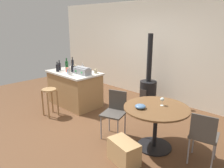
% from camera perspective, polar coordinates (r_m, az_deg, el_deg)
% --- Properties ---
extents(ground_plane, '(8.80, 8.80, 0.00)m').
position_cam_1_polar(ground_plane, '(4.90, -4.58, -9.67)').
color(ground_plane, brown).
extents(back_wall, '(8.00, 0.10, 2.70)m').
position_cam_1_polar(back_wall, '(6.21, 11.37, 8.63)').
color(back_wall, silver).
rests_on(back_wall, ground_plane).
extents(kitchen_island, '(1.40, 0.86, 0.89)m').
position_cam_1_polar(kitchen_island, '(5.75, -9.80, -1.11)').
color(kitchen_island, '#A37A4C').
rests_on(kitchen_island, ground_plane).
extents(wooden_stool, '(0.33, 0.33, 0.65)m').
position_cam_1_polar(wooden_stool, '(5.19, -16.10, -3.12)').
color(wooden_stool, '#A37A4C').
rests_on(wooden_stool, ground_plane).
extents(dining_table, '(1.10, 1.10, 0.75)m').
position_cam_1_polar(dining_table, '(3.78, 11.48, -8.41)').
color(dining_table, black).
rests_on(dining_table, ground_plane).
extents(folding_chair_near, '(0.48, 0.48, 0.86)m').
position_cam_1_polar(folding_chair_near, '(3.59, 22.97, -12.15)').
color(folding_chair_near, '#47423D').
rests_on(folding_chair_near, ground_plane).
extents(folding_chair_far, '(0.51, 0.51, 0.88)m').
position_cam_1_polar(folding_chair_far, '(4.10, 0.77, -6.91)').
color(folding_chair_far, '#47423D').
rests_on(folding_chair_far, ground_plane).
extents(wood_stove, '(0.44, 0.45, 1.85)m').
position_cam_1_polar(wood_stove, '(5.81, 9.50, -0.83)').
color(wood_stove, black).
rests_on(wood_stove, ground_plane).
extents(toolbox, '(0.46, 0.23, 0.18)m').
position_cam_1_polar(toolbox, '(5.33, -7.83, 3.47)').
color(toolbox, gray).
rests_on(toolbox, kitchen_island).
extents(bottle_0, '(0.06, 0.06, 0.24)m').
position_cam_1_polar(bottle_0, '(5.30, -11.17, 3.31)').
color(bottle_0, '#B7B2AD').
rests_on(bottle_0, kitchen_island).
extents(bottle_1, '(0.07, 0.07, 0.26)m').
position_cam_1_polar(bottle_1, '(5.73, -14.19, 4.16)').
color(bottle_1, black).
rests_on(bottle_1, kitchen_island).
extents(bottle_2, '(0.08, 0.08, 0.23)m').
position_cam_1_polar(bottle_2, '(5.58, -10.31, 3.96)').
color(bottle_2, black).
rests_on(bottle_2, kitchen_island).
extents(bottle_3, '(0.07, 0.07, 0.27)m').
position_cam_1_polar(bottle_3, '(5.86, -13.66, 4.51)').
color(bottle_3, black).
rests_on(bottle_3, kitchen_island).
extents(bottle_4, '(0.07, 0.07, 0.30)m').
position_cam_1_polar(bottle_4, '(6.13, -10.34, 5.31)').
color(bottle_4, black).
rests_on(bottle_4, kitchen_island).
extents(bottle_5, '(0.07, 0.07, 0.19)m').
position_cam_1_polar(bottle_5, '(5.75, -7.72, 4.30)').
color(bottle_5, '#B7B2AD').
rests_on(bottle_5, kitchen_island).
extents(bottle_6, '(0.08, 0.08, 0.31)m').
position_cam_1_polar(bottle_6, '(5.91, -11.83, 4.88)').
color(bottle_6, '#194C23').
rests_on(bottle_6, kitchen_island).
extents(cup_0, '(0.12, 0.09, 0.10)m').
position_cam_1_polar(cup_0, '(6.01, -9.71, 4.49)').
color(cup_0, tan).
rests_on(cup_0, kitchen_island).
extents(cup_1, '(0.13, 0.09, 0.09)m').
position_cam_1_polar(cup_1, '(5.86, -10.44, 4.10)').
color(cup_1, white).
rests_on(cup_1, kitchen_island).
extents(cup_2, '(0.12, 0.09, 0.10)m').
position_cam_1_polar(cup_2, '(5.67, -11.66, 3.70)').
color(cup_2, '#DB6651').
rests_on(cup_2, kitchen_island).
extents(cup_3, '(0.11, 0.08, 0.11)m').
position_cam_1_polar(cup_3, '(5.40, -4.33, 3.38)').
color(cup_3, tan).
rests_on(cup_3, kitchen_island).
extents(cup_4, '(0.12, 0.09, 0.10)m').
position_cam_1_polar(cup_4, '(5.46, -11.27, 3.24)').
color(cup_4, '#4C7099').
rests_on(cup_4, kitchen_island).
extents(wine_glass, '(0.07, 0.07, 0.14)m').
position_cam_1_polar(wine_glass, '(3.76, 13.10, -4.02)').
color(wine_glass, silver).
rests_on(wine_glass, dining_table).
extents(serving_bowl, '(0.18, 0.18, 0.07)m').
position_cam_1_polar(serving_bowl, '(3.60, 7.49, -5.87)').
color(serving_bowl, '#4C7099').
rests_on(serving_bowl, dining_table).
extents(cardboard_box, '(0.55, 0.40, 0.37)m').
position_cam_1_polar(cardboard_box, '(3.52, 3.11, -17.40)').
color(cardboard_box, tan).
rests_on(cardboard_box, ground_plane).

